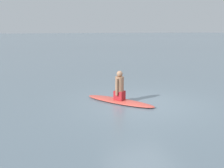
% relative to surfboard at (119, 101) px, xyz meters
% --- Properties ---
extents(ground_plane, '(400.00, 400.00, 0.00)m').
position_rel_surfboard_xyz_m(ground_plane, '(0.52, 0.68, -0.05)').
color(ground_plane, slate).
extents(surfboard, '(2.72, 2.05, 0.10)m').
position_rel_surfboard_xyz_m(surfboard, '(0.00, 0.00, 0.00)').
color(surfboard, '#D84C3F').
rests_on(surfboard, ground).
extents(person_paddler, '(0.45, 0.44, 1.06)m').
position_rel_surfboard_xyz_m(person_paddler, '(0.00, 0.00, 0.53)').
color(person_paddler, '#A51E23').
rests_on(person_paddler, surfboard).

